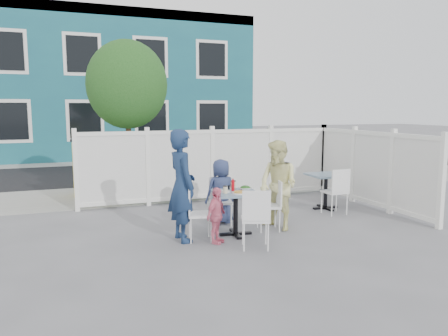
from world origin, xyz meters
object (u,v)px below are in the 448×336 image
object	(u,v)px
chair_right	(273,201)
man	(182,185)
chair_near	(256,215)
main_table	(236,202)
utility_cabinet	(90,168)
spare_table	(326,182)
boy	(221,191)
toddler	(216,216)
chair_back	(220,197)
chair_left	(195,209)
woman	(278,185)

from	to	relation	value
chair_right	man	bearing A→B (deg)	105.51
chair_near	main_table	bearing A→B (deg)	110.15
chair_right	man	distance (m)	1.65
utility_cabinet	spare_table	xyz separation A→B (m)	(4.47, -3.19, -0.09)
boy	toddler	size ratio (longest dim) A/B	1.34
chair_back	chair_near	bearing A→B (deg)	101.31
main_table	chair_left	distance (m)	0.71
chair_right	boy	size ratio (longest dim) A/B	0.73
toddler	man	bearing A→B (deg)	101.26
woman	boy	xyz separation A→B (m)	(-0.78, 0.71, -0.18)
chair_right	man	size ratio (longest dim) A/B	0.49
chair_back	spare_table	bearing A→B (deg)	-160.32
spare_table	chair_left	size ratio (longest dim) A/B	0.84
woman	toddler	size ratio (longest dim) A/B	1.76
spare_table	woman	bearing A→B (deg)	-148.07
chair_right	chair_back	bearing A→B (deg)	58.73
utility_cabinet	chair_right	world-z (taller)	utility_cabinet
chair_left	chair_back	xyz separation A→B (m)	(0.72, 0.83, -0.01)
spare_table	man	world-z (taller)	man
chair_right	boy	world-z (taller)	boy
woman	toddler	xyz separation A→B (m)	(-1.26, -0.37, -0.33)
chair_back	woman	world-z (taller)	woman
utility_cabinet	chair_left	world-z (taller)	utility_cabinet
boy	toddler	bearing A→B (deg)	61.76
chair_right	woman	xyz separation A→B (m)	(0.10, 0.01, 0.27)
chair_back	toddler	distance (m)	1.17
toddler	chair_back	bearing A→B (deg)	25.14
chair_near	woman	size ratio (longest dim) A/B	0.59
utility_cabinet	chair_right	xyz separation A→B (m)	(2.71, -4.23, -0.15)
utility_cabinet	boy	distance (m)	4.06
boy	utility_cabinet	bearing A→B (deg)	-64.02
chair_right	woman	distance (m)	0.29
chair_left	chair_right	bearing A→B (deg)	106.45
chair_right	chair_near	distance (m)	1.11
main_table	chair_near	world-z (taller)	chair_near
chair_right	woman	size ratio (longest dim) A/B	0.56
main_table	spare_table	bearing A→B (deg)	24.04
boy	spare_table	bearing A→B (deg)	-176.72
chair_left	toddler	distance (m)	0.37
utility_cabinet	spare_table	world-z (taller)	utility_cabinet
chair_near	boy	bearing A→B (deg)	109.04
chair_right	toddler	size ratio (longest dim) A/B	0.98
chair_right	man	world-z (taller)	man
main_table	chair_left	size ratio (longest dim) A/B	0.90
utility_cabinet	chair_left	xyz separation A→B (m)	(1.30, -4.34, -0.15)
woman	boy	distance (m)	1.07
main_table	chair_right	size ratio (longest dim) A/B	0.90
woman	boy	bearing A→B (deg)	-151.89
boy	main_table	bearing A→B (deg)	83.11
chair_right	toddler	world-z (taller)	toddler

